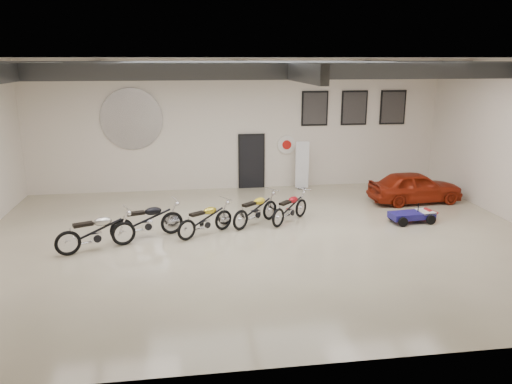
{
  "coord_description": "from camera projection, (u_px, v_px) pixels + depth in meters",
  "views": [
    {
      "loc": [
        -2.05,
        -13.13,
        4.99
      ],
      "look_at": [
        0.0,
        1.2,
        1.1
      ],
      "focal_mm": 35.0,
      "sensor_mm": 36.0,
      "label": 1
    }
  ],
  "objects": [
    {
      "name": "poster_right",
      "position": [
        393.0,
        107.0,
        19.87
      ],
      "size": [
        1.05,
        0.08,
        1.35
      ],
      "primitive_type": null,
      "color": "black",
      "rests_on": "back_wall"
    },
    {
      "name": "back_wall",
      "position": [
        238.0,
        125.0,
        19.22
      ],
      "size": [
        16.0,
        0.02,
        5.0
      ],
      "primitive_type": "cube",
      "color": "silver",
      "rests_on": "floor"
    },
    {
      "name": "motorcycle_black",
      "position": [
        147.0,
        220.0,
        14.22
      ],
      "size": [
        2.17,
        1.25,
        1.08
      ],
      "primitive_type": null,
      "rotation": [
        0.0,
        0.0,
        0.32
      ],
      "color": "silver",
      "rests_on": "floor"
    },
    {
      "name": "vintage_car",
      "position": [
        415.0,
        187.0,
        17.76
      ],
      "size": [
        1.5,
        3.36,
        1.12
      ],
      "primitive_type": "imported",
      "rotation": [
        0.0,
        0.0,
        1.62
      ],
      "color": "maroon",
      "rests_on": "floor"
    },
    {
      "name": "motorcycle_gold",
      "position": [
        205.0,
        219.0,
        14.44
      ],
      "size": [
        1.9,
        1.55,
        0.99
      ],
      "primitive_type": null,
      "rotation": [
        0.0,
        0.0,
        0.6
      ],
      "color": "silver",
      "rests_on": "floor"
    },
    {
      "name": "poster_mid",
      "position": [
        354.0,
        108.0,
        19.66
      ],
      "size": [
        1.05,
        0.08,
        1.35
      ],
      "primitive_type": null,
      "color": "black",
      "rests_on": "back_wall"
    },
    {
      "name": "motorcycle_red",
      "position": [
        290.0,
        207.0,
        15.61
      ],
      "size": [
        1.71,
        1.69,
        0.95
      ],
      "primitive_type": null,
      "rotation": [
        0.0,
        0.0,
        0.77
      ],
      "color": "silver",
      "rests_on": "floor"
    },
    {
      "name": "poster_left",
      "position": [
        315.0,
        108.0,
        19.44
      ],
      "size": [
        1.05,
        0.08,
        1.35
      ],
      "primitive_type": null,
      "color": "black",
      "rests_on": "back_wall"
    },
    {
      "name": "ceiling_beams",
      "position": [
        263.0,
        68.0,
        12.9
      ],
      "size": [
        15.8,
        11.8,
        0.32
      ],
      "primitive_type": null,
      "color": "#53565A",
      "rests_on": "ceiling"
    },
    {
      "name": "ceiling",
      "position": [
        263.0,
        58.0,
        12.83
      ],
      "size": [
        16.0,
        12.0,
        0.01
      ],
      "primitive_type": "cube",
      "color": "gray",
      "rests_on": "back_wall"
    },
    {
      "name": "logo_plaque",
      "position": [
        132.0,
        119.0,
        18.55
      ],
      "size": [
        2.3,
        0.06,
        1.16
      ],
      "primitive_type": null,
      "color": "silver",
      "rests_on": "back_wall"
    },
    {
      "name": "oil_sign",
      "position": [
        287.0,
        145.0,
        19.64
      ],
      "size": [
        0.72,
        0.1,
        0.72
      ],
      "primitive_type": null,
      "color": "white",
      "rests_on": "back_wall"
    },
    {
      "name": "door",
      "position": [
        251.0,
        162.0,
        19.62
      ],
      "size": [
        0.92,
        0.08,
        2.1
      ],
      "primitive_type": "cube",
      "color": "black",
      "rests_on": "back_wall"
    },
    {
      "name": "motorcycle_yellow",
      "position": [
        256.0,
        209.0,
        15.34
      ],
      "size": [
        1.87,
        1.69,
        1.0
      ],
      "primitive_type": null,
      "rotation": [
        0.0,
        0.0,
        0.69
      ],
      "color": "silver",
      "rests_on": "floor"
    },
    {
      "name": "banner_stand",
      "position": [
        302.0,
        165.0,
        19.48
      ],
      "size": [
        0.54,
        0.28,
        1.88
      ],
      "primitive_type": null,
      "rotation": [
        0.0,
        0.0,
        -0.16
      ],
      "color": "white",
      "rests_on": "floor"
    },
    {
      "name": "floor",
      "position": [
        262.0,
        240.0,
        14.13
      ],
      "size": [
        16.0,
        12.0,
        0.01
      ],
      "primitive_type": "cube",
      "color": "#BDB190",
      "rests_on": "ground"
    },
    {
      "name": "motorcycle_silver",
      "position": [
        96.0,
        231.0,
        13.27
      ],
      "size": [
        2.18,
        1.4,
        1.09
      ],
      "primitive_type": null,
      "rotation": [
        0.0,
        0.0,
        0.4
      ],
      "color": "silver",
      "rests_on": "floor"
    },
    {
      "name": "go_kart",
      "position": [
        416.0,
        213.0,
        15.65
      ],
      "size": [
        1.76,
        0.92,
        0.62
      ],
      "primitive_type": null,
      "rotation": [
        0.0,
        0.0,
        0.09
      ],
      "color": "navy",
      "rests_on": "floor"
    }
  ]
}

